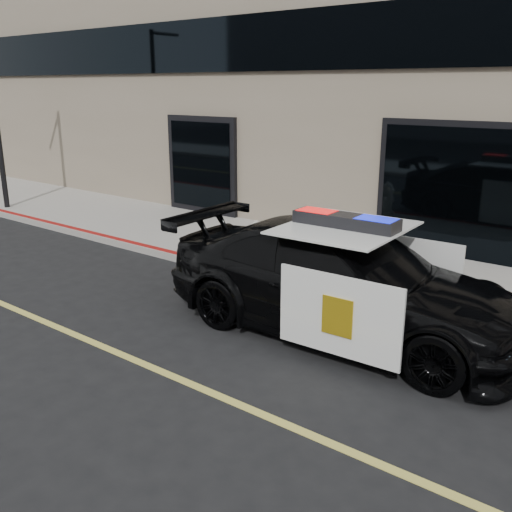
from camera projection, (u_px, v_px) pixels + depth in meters
The scene contains 4 objects.
ground at pixel (313, 436), 5.96m from camera, with size 120.00×120.00×0.00m, color black.
sidewalk_n at pixel (475, 292), 9.92m from camera, with size 60.00×3.50×0.15m, color gray.
police_car at pixel (343, 281), 8.27m from camera, with size 2.73×5.63×1.79m.
fire_hydrant at pixel (256, 245), 11.03m from camera, with size 0.40×0.56×0.89m.
Camera 1 is at (2.70, -4.45, 3.52)m, focal length 40.00 mm.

